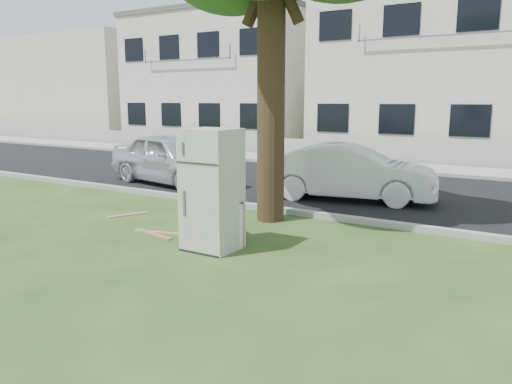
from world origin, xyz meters
The scene contains 16 objects.
ground centered at (0.00, 0.00, 0.00)m, with size 120.00×120.00×0.00m, color #223F16.
road centered at (0.00, 6.00, 0.01)m, with size 120.00×7.00×0.01m, color black.
kerb_near centered at (0.00, 2.45, 0.00)m, with size 120.00×0.18×0.12m, color gray.
kerb_far centered at (0.00, 9.55, 0.00)m, with size 120.00×0.18×0.12m, color gray.
sidewalk centered at (0.00, 11.00, 0.01)m, with size 120.00×2.80×0.01m, color gray.
low_wall centered at (0.00, 12.60, 0.35)m, with size 120.00×0.15×0.70m, color gray.
townhouse_left centered at (-12.00, 17.50, 3.52)m, with size 10.20×8.16×7.04m.
townhouse_center centered at (0.00, 17.50, 3.72)m, with size 11.22×8.16×7.44m.
filler_left centered at (-26.00, 18.00, 3.20)m, with size 16.00×9.00×6.40m, color silver.
fridge centered at (-0.20, -0.39, 0.96)m, with size 0.79×0.74×1.93m, color beige.
cabinet centered at (-0.34, -0.12, 0.38)m, with size 0.98×0.61×0.77m, color white.
plank_a centered at (-1.60, -0.12, 0.01)m, with size 0.99×0.08×0.02m, color tan.
plank_b centered at (-1.61, -0.27, 0.01)m, with size 1.01×0.10×0.02m, color #976B4F.
plank_c centered at (-3.10, 0.58, 0.01)m, with size 0.87×0.10×0.02m, color tan.
car_center centered at (0.18, 4.55, 0.66)m, with size 1.40×4.03×1.33m, color silver.
car_left centered at (-4.93, 4.08, 0.72)m, with size 1.71×4.24×1.45m, color #B2B4B9.
Camera 1 is at (4.49, -6.61, 2.37)m, focal length 35.00 mm.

